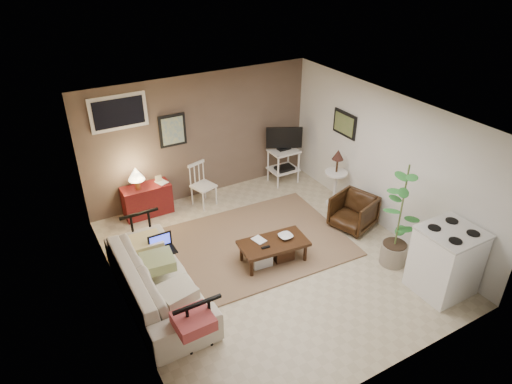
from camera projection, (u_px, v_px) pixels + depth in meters
floor at (269, 260)px, 7.29m from camera, size 5.00×5.00×0.00m
art_back at (173, 130)px, 8.20m from camera, size 0.50×0.03×0.60m
art_right at (345, 124)px, 8.28m from camera, size 0.03×0.60×0.45m
window at (118, 112)px, 7.56m from camera, size 0.96×0.03×0.60m
rug at (259, 241)px, 7.69m from camera, size 2.90×2.37×0.03m
coffee_table at (273, 250)px, 7.14m from camera, size 1.11×0.65×0.40m
sofa at (157, 273)px, 6.30m from camera, size 0.68×2.32×0.91m
sofa_pillows at (167, 277)px, 6.07m from camera, size 0.45×2.21×0.16m
sofa_end_rails at (167, 274)px, 6.39m from camera, size 0.62×2.32×0.78m
laptop at (162, 246)px, 6.63m from camera, size 0.36×0.26×0.24m
red_console at (146, 198)px, 8.31m from camera, size 0.87×0.39×1.00m
spindle_chair at (203, 186)px, 8.59m from camera, size 0.47×0.47×0.84m
tv_stand at (284, 154)px, 9.25m from camera, size 0.67×0.46×1.21m
side_table at (336, 171)px, 8.44m from camera, size 0.42×0.42×1.14m
armchair at (353, 211)px, 7.93m from camera, size 0.79×0.81×0.68m
potted_plant at (401, 213)px, 6.76m from camera, size 0.44×0.44×1.76m
stove at (446, 260)px, 6.45m from camera, size 0.79×0.74×1.03m
bowl at (286, 232)px, 7.10m from camera, size 0.22×0.05×0.22m
book_table at (255, 237)px, 7.00m from camera, size 0.16×0.05×0.22m
book_console at (157, 179)px, 8.20m from camera, size 0.17×0.07×0.23m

